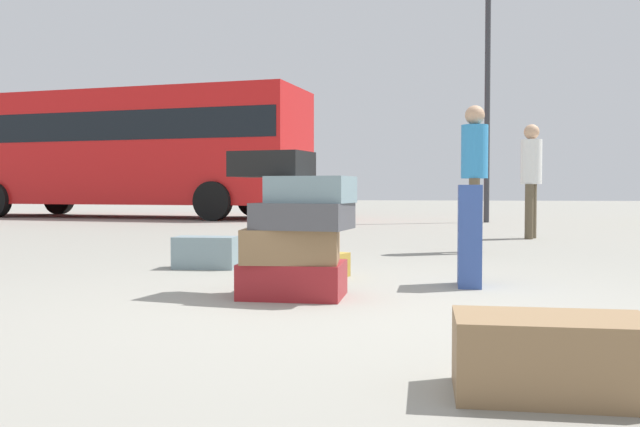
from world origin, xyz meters
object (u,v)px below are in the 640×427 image
suitcase_tower (294,233)px  person_tourist_with_camera (474,165)px  suitcase_tan_upright_blue (310,264)px  suitcase_navy_behind_tower (469,236)px  suitcase_slate_white_trunk (206,252)px  parked_bus (126,146)px  person_bearded_onlooker (531,171)px  suitcase_brown_left_side (552,357)px  lamp_post (488,9)px

suitcase_tower → person_tourist_with_camera: 3.75m
suitcase_tan_upright_blue → suitcase_navy_behind_tower: 1.35m
suitcase_slate_white_trunk → parked_bus: size_ratio=0.06×
suitcase_tan_upright_blue → suitcase_tower: bearing=-65.3°
suitcase_navy_behind_tower → person_bearded_onlooker: size_ratio=0.45×
suitcase_navy_behind_tower → person_tourist_with_camera: (0.20, 2.72, 0.62)m
suitcase_tower → suitcase_brown_left_side: bearing=-56.4°
suitcase_tower → person_bearded_onlooker: 6.27m
suitcase_brown_left_side → person_bearded_onlooker: bearing=82.0°
person_bearded_onlooker → suitcase_brown_left_side: bearing=12.5°
suitcase_tan_upright_blue → person_bearded_onlooker: size_ratio=0.35×
suitcase_tan_upright_blue → parked_bus: 13.05m
person_tourist_with_camera → parked_bus: (-8.26, 8.64, 0.84)m
suitcase_tan_upright_blue → lamp_post: (2.17, 9.57, 4.50)m
person_tourist_with_camera → person_bearded_onlooker: bearing=161.3°
suitcase_slate_white_trunk → person_tourist_with_camera: size_ratio=0.34×
lamp_post → parked_bus: bearing=170.9°
suitcase_navy_behind_tower → person_tourist_with_camera: person_tourist_with_camera is taller
suitcase_brown_left_side → lamp_post: (0.78, 12.62, 4.46)m
suitcase_tan_upright_blue → lamp_post: bearing=97.5°
suitcase_slate_white_trunk → suitcase_tan_upright_blue: bearing=-23.6°
person_tourist_with_camera → suitcase_slate_white_trunk: bearing=-48.7°
suitcase_brown_left_side → person_bearded_onlooker: person_bearded_onlooker is taller
suitcase_brown_left_side → lamp_post: size_ratio=0.09×
suitcase_tower → person_bearded_onlooker: (2.33, 5.79, 0.56)m
suitcase_navy_behind_tower → person_bearded_onlooker: 5.24m
suitcase_slate_white_trunk → suitcase_navy_behind_tower: (2.30, -0.77, 0.23)m
person_bearded_onlooker → suitcase_navy_behind_tower: bearing=7.2°
suitcase_tower → suitcase_brown_left_side: 2.39m
suitcase_slate_white_trunk → person_tourist_with_camera: 3.29m
person_tourist_with_camera → lamp_post: lamp_post is taller
suitcase_slate_white_trunk → lamp_post: 10.69m
suitcase_tan_upright_blue → parked_bus: bearing=142.0°
person_bearded_onlooker → parked_bus: size_ratio=0.17×
person_tourist_with_camera → parked_bus: size_ratio=0.17×
suitcase_tower → suitcase_navy_behind_tower: size_ratio=1.30×
suitcase_tower → lamp_post: lamp_post is taller
suitcase_tower → suitcase_tan_upright_blue: (-0.08, 1.08, -0.33)m
suitcase_brown_left_side → suitcase_navy_behind_tower: size_ratio=0.89×
suitcase_navy_behind_tower → suitcase_tower: bearing=-148.0°
suitcase_tan_upright_blue → lamp_post: lamp_post is taller
suitcase_tan_upright_blue → lamp_post: size_ratio=0.08×
suitcase_slate_white_trunk → suitcase_brown_left_side: bearing=-57.3°
person_bearded_onlooker → lamp_post: bearing=-157.1°
suitcase_tower → suitcase_navy_behind_tower: bearing=31.2°
suitcase_tower → suitcase_tan_upright_blue: bearing=94.5°
suitcase_brown_left_side → suitcase_navy_behind_tower: suitcase_navy_behind_tower is taller
suitcase_tan_upright_blue → suitcase_navy_behind_tower: (1.26, -0.36, 0.28)m
suitcase_brown_left_side → suitcase_tan_upright_blue: (-1.40, 3.05, -0.04)m
suitcase_brown_left_side → suitcase_slate_white_trunk: size_ratio=1.19×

